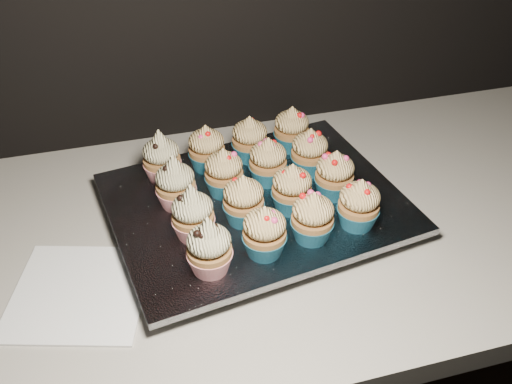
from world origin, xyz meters
TOP-DOWN VIEW (x-y plane):
  - cabinet at (0.00, 1.70)m, footprint 2.40×0.60m
  - worktop at (0.00, 1.70)m, footprint 2.44×0.64m
  - napkin at (-0.49, 1.62)m, footprint 0.23×0.23m
  - baking_tray at (-0.21, 1.71)m, footprint 0.46×0.37m
  - foil_lining at (-0.21, 1.71)m, footprint 0.50×0.41m
  - cupcake_0 at (-0.31, 1.58)m, footprint 0.06×0.06m
  - cupcake_1 at (-0.23, 1.59)m, footprint 0.06×0.06m
  - cupcake_2 at (-0.16, 1.60)m, footprint 0.06×0.06m
  - cupcake_3 at (-0.08, 1.62)m, footprint 0.06×0.06m
  - cupcake_4 at (-0.32, 1.66)m, footprint 0.06×0.06m
  - cupcake_5 at (-0.24, 1.67)m, footprint 0.06×0.06m
  - cupcake_6 at (-0.16, 1.68)m, footprint 0.06×0.06m
  - cupcake_7 at (-0.09, 1.69)m, footprint 0.06×0.06m
  - cupcake_8 at (-0.33, 1.74)m, footprint 0.06×0.06m
  - cupcake_9 at (-0.25, 1.75)m, footprint 0.06×0.06m
  - cupcake_10 at (-0.18, 1.76)m, footprint 0.06×0.06m
  - cupcake_11 at (-0.10, 1.77)m, footprint 0.06×0.06m
  - cupcake_12 at (-0.34, 1.81)m, footprint 0.06×0.06m
  - cupcake_13 at (-0.27, 1.82)m, footprint 0.06×0.06m
  - cupcake_14 at (-0.19, 1.83)m, footprint 0.06×0.06m
  - cupcake_15 at (-0.11, 1.84)m, footprint 0.06×0.06m

SIDE VIEW (x-z plane):
  - cabinet at x=0.00m, z-range 0.00..0.86m
  - worktop at x=0.00m, z-range 0.86..0.90m
  - napkin at x=-0.49m, z-range 0.90..0.90m
  - baking_tray at x=-0.21m, z-range 0.90..0.92m
  - foil_lining at x=-0.21m, z-range 0.92..0.93m
  - cupcake_1 at x=-0.23m, z-range 0.93..1.01m
  - cupcake_2 at x=-0.16m, z-range 0.93..1.01m
  - cupcake_3 at x=-0.08m, z-range 0.93..1.01m
  - cupcake_5 at x=-0.24m, z-range 0.93..1.01m
  - cupcake_6 at x=-0.16m, z-range 0.93..1.01m
  - cupcake_7 at x=-0.09m, z-range 0.93..1.01m
  - cupcake_9 at x=-0.25m, z-range 0.93..1.01m
  - cupcake_10 at x=-0.18m, z-range 0.93..1.01m
  - cupcake_11 at x=-0.10m, z-range 0.93..1.01m
  - cupcake_13 at x=-0.27m, z-range 0.93..1.01m
  - cupcake_14 at x=-0.19m, z-range 0.93..1.01m
  - cupcake_15 at x=-0.11m, z-range 0.93..1.01m
  - cupcake_0 at x=-0.31m, z-range 0.93..1.02m
  - cupcake_4 at x=-0.32m, z-range 0.93..1.02m
  - cupcake_8 at x=-0.33m, z-range 0.93..1.02m
  - cupcake_12 at x=-0.34m, z-range 0.93..1.02m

